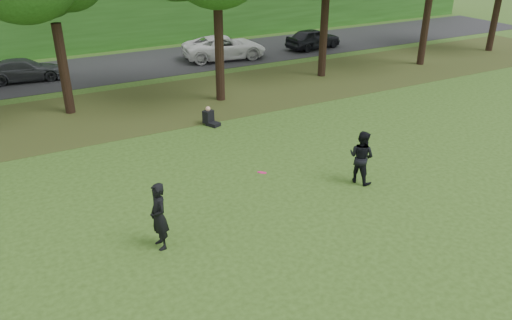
{
  "coord_description": "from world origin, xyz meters",
  "views": [
    {
      "loc": [
        -5.84,
        -9.67,
        8.01
      ],
      "look_at": [
        0.88,
        2.78,
        1.3
      ],
      "focal_mm": 35.0,
      "sensor_mm": 36.0,
      "label": 1
    }
  ],
  "objects_px": {
    "frisbee": "(262,172)",
    "seated_person": "(210,118)",
    "player_right": "(361,157)",
    "player_left": "(159,216)"
  },
  "relations": [
    {
      "from": "frisbee",
      "to": "seated_person",
      "type": "distance_m",
      "value": 8.15
    },
    {
      "from": "player_right",
      "to": "seated_person",
      "type": "xyz_separation_m",
      "value": [
        -2.36,
        7.36,
        -0.61
      ]
    },
    {
      "from": "player_left",
      "to": "seated_person",
      "type": "height_order",
      "value": "player_left"
    },
    {
      "from": "player_right",
      "to": "frisbee",
      "type": "bearing_deg",
      "value": 76.52
    },
    {
      "from": "player_right",
      "to": "seated_person",
      "type": "height_order",
      "value": "player_right"
    },
    {
      "from": "player_left",
      "to": "player_right",
      "type": "relative_size",
      "value": 1.04
    },
    {
      "from": "frisbee",
      "to": "player_left",
      "type": "bearing_deg",
      "value": 178.86
    },
    {
      "from": "player_right",
      "to": "frisbee",
      "type": "distance_m",
      "value": 4.18
    },
    {
      "from": "player_right",
      "to": "seated_person",
      "type": "distance_m",
      "value": 7.75
    },
    {
      "from": "frisbee",
      "to": "seated_person",
      "type": "height_order",
      "value": "frisbee"
    }
  ]
}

